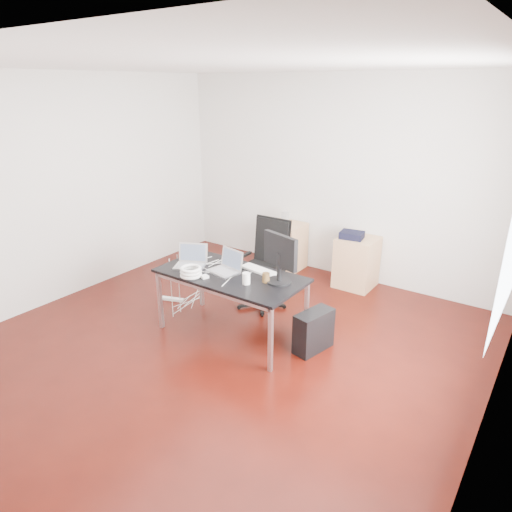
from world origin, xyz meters
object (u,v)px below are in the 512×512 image
Objects in this scene: desk at (231,278)px; filing_cabinet_right at (356,262)px; pc_tower at (314,331)px; filing_cabinet_left at (286,246)px; office_chair at (266,259)px.

desk reaches higher than filing_cabinet_right.
desk is 2.29× the size of filing_cabinet_right.
desk reaches higher than pc_tower.
filing_cabinet_left is at bearing 104.91° from desk.
filing_cabinet_right is (0.60, 2.02, -0.33)m from desk.
office_chair reaches higher than filing_cabinet_right.
office_chair is at bearing -121.65° from filing_cabinet_right.
office_chair is 2.40× the size of pc_tower.
filing_cabinet_left reaches higher than pc_tower.
filing_cabinet_left is 1.00× the size of filing_cabinet_right.
filing_cabinet_right is at bearing 112.19° from pc_tower.
office_chair is 1.26m from pc_tower.
filing_cabinet_right is 1.82m from pc_tower.
desk is 0.87m from office_chair.
office_chair is at bearing 161.44° from pc_tower.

